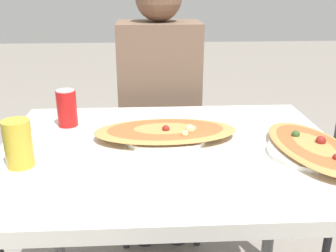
% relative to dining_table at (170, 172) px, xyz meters
% --- Properties ---
extents(dining_table, '(1.02, 0.80, 0.72)m').
position_rel_dining_table_xyz_m(dining_table, '(0.00, 0.00, 0.00)').
color(dining_table, silver).
rests_on(dining_table, ground_plane).
extents(chair_far_seated, '(0.40, 0.40, 0.87)m').
position_rel_dining_table_xyz_m(chair_far_seated, '(-0.01, 0.73, -0.14)').
color(chair_far_seated, '#4C4C4C').
rests_on(chair_far_seated, ground_plane).
extents(person_seated, '(0.35, 0.26, 1.22)m').
position_rel_dining_table_xyz_m(person_seated, '(-0.01, 0.62, 0.07)').
color(person_seated, '#2D2D38').
rests_on(person_seated, ground_plane).
extents(pizza_main, '(0.45, 0.27, 0.05)m').
position_rel_dining_table_xyz_m(pizza_main, '(-0.01, 0.07, 0.10)').
color(pizza_main, white).
rests_on(pizza_main, dining_table).
extents(soda_can, '(0.07, 0.07, 0.12)m').
position_rel_dining_table_xyz_m(soda_can, '(-0.34, 0.21, 0.15)').
color(soda_can, red).
rests_on(soda_can, dining_table).
extents(drink_glass, '(0.07, 0.07, 0.13)m').
position_rel_dining_table_xyz_m(drink_glass, '(-0.41, -0.10, 0.15)').
color(drink_glass, gold).
rests_on(drink_glass, dining_table).
extents(pizza_second, '(0.25, 0.42, 0.05)m').
position_rel_dining_table_xyz_m(pizza_second, '(0.40, -0.07, 0.10)').
color(pizza_second, white).
rests_on(pizza_second, dining_table).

